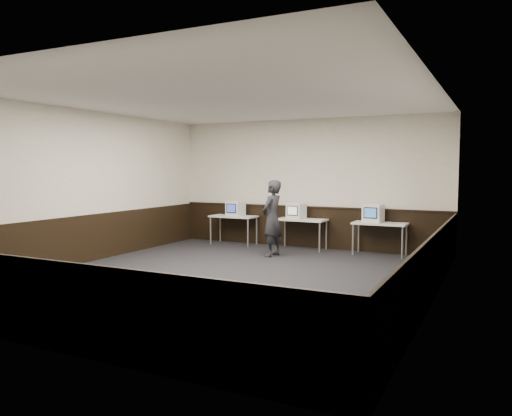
{
  "coord_description": "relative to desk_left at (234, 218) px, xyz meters",
  "views": [
    {
      "loc": [
        4.38,
        -7.73,
        1.98
      ],
      "look_at": [
        -0.25,
        1.6,
        1.15
      ],
      "focal_mm": 35.0,
      "sensor_mm": 36.0,
      "label": 1
    }
  ],
  "objects": [
    {
      "name": "floor",
      "position": [
        1.9,
        -3.6,
        -0.68
      ],
      "size": [
        8.0,
        8.0,
        0.0
      ],
      "primitive_type": "plane",
      "color": "black",
      "rests_on": "ground"
    },
    {
      "name": "ceiling",
      "position": [
        1.9,
        -3.6,
        2.52
      ],
      "size": [
        8.0,
        8.0,
        0.0
      ],
      "primitive_type": "plane",
      "rotation": [
        3.14,
        0.0,
        0.0
      ],
      "color": "white",
      "rests_on": "back_wall"
    },
    {
      "name": "back_wall",
      "position": [
        1.9,
        0.4,
        0.92
      ],
      "size": [
        7.0,
        0.0,
        7.0
      ],
      "primitive_type": "plane",
      "rotation": [
        1.57,
        0.0,
        0.0
      ],
      "color": "beige",
      "rests_on": "ground"
    },
    {
      "name": "front_wall",
      "position": [
        1.9,
        -7.6,
        0.92
      ],
      "size": [
        7.0,
        0.0,
        7.0
      ],
      "primitive_type": "plane",
      "rotation": [
        -1.57,
        0.0,
        0.0
      ],
      "color": "beige",
      "rests_on": "ground"
    },
    {
      "name": "left_wall",
      "position": [
        -1.6,
        -3.6,
        0.92
      ],
      "size": [
        0.0,
        8.0,
        8.0
      ],
      "primitive_type": "plane",
      "rotation": [
        1.57,
        0.0,
        1.57
      ],
      "color": "beige",
      "rests_on": "ground"
    },
    {
      "name": "right_wall",
      "position": [
        5.4,
        -3.6,
        0.92
      ],
      "size": [
        0.0,
        8.0,
        8.0
      ],
      "primitive_type": "plane",
      "rotation": [
        1.57,
        0.0,
        -1.57
      ],
      "color": "beige",
      "rests_on": "ground"
    },
    {
      "name": "wainscot_back",
      "position": [
        1.9,
        0.38,
        -0.18
      ],
      "size": [
        6.98,
        0.04,
        1.0
      ],
      "primitive_type": "cube",
      "color": "black",
      "rests_on": "back_wall"
    },
    {
      "name": "wainscot_front",
      "position": [
        1.9,
        -7.58,
        -0.18
      ],
      "size": [
        6.98,
        0.04,
        1.0
      ],
      "primitive_type": "cube",
      "color": "black",
      "rests_on": "front_wall"
    },
    {
      "name": "wainscot_left",
      "position": [
        -1.58,
        -3.6,
        -0.18
      ],
      "size": [
        0.04,
        7.98,
        1.0
      ],
      "primitive_type": "cube",
      "color": "black",
      "rests_on": "left_wall"
    },
    {
      "name": "wainscot_right",
      "position": [
        5.38,
        -3.6,
        -0.18
      ],
      "size": [
        0.04,
        7.98,
        1.0
      ],
      "primitive_type": "cube",
      "color": "black",
      "rests_on": "right_wall"
    },
    {
      "name": "wainscot_rail",
      "position": [
        1.9,
        0.36,
        0.34
      ],
      "size": [
        6.98,
        0.06,
        0.04
      ],
      "primitive_type": "cube",
      "color": "black",
      "rests_on": "wainscot_back"
    },
    {
      "name": "desk_left",
      "position": [
        0.0,
        0.0,
        0.0
      ],
      "size": [
        1.2,
        0.6,
        0.75
      ],
      "color": "silver",
      "rests_on": "ground"
    },
    {
      "name": "desk_center",
      "position": [
        1.9,
        0.0,
        0.0
      ],
      "size": [
        1.2,
        0.6,
        0.75
      ],
      "color": "silver",
      "rests_on": "ground"
    },
    {
      "name": "desk_right",
      "position": [
        3.8,
        0.0,
        0.0
      ],
      "size": [
        1.2,
        0.6,
        0.75
      ],
      "color": "silver",
      "rests_on": "ground"
    },
    {
      "name": "emac_left",
      "position": [
        0.09,
        -0.05,
        0.27
      ],
      "size": [
        0.41,
        0.44,
        0.39
      ],
      "rotation": [
        0.0,
        0.0,
        -0.05
      ],
      "color": "white",
      "rests_on": "desk_left"
    },
    {
      "name": "emac_center",
      "position": [
        1.76,
        -0.02,
        0.26
      ],
      "size": [
        0.42,
        0.44,
        0.38
      ],
      "rotation": [
        0.0,
        0.0,
        -0.09
      ],
      "color": "white",
      "rests_on": "desk_center"
    },
    {
      "name": "emac_right",
      "position": [
        3.64,
        0.04,
        0.28
      ],
      "size": [
        0.45,
        0.48,
        0.42
      ],
      "rotation": [
        0.0,
        0.0,
        -0.07
      ],
      "color": "white",
      "rests_on": "desk_right"
    },
    {
      "name": "person",
      "position": [
        1.65,
        -1.19,
        0.18
      ],
      "size": [
        0.48,
        0.67,
        1.72
      ],
      "primitive_type": "imported",
      "rotation": [
        0.0,
        0.0,
        -1.68
      ],
      "color": "black",
      "rests_on": "ground"
    }
  ]
}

